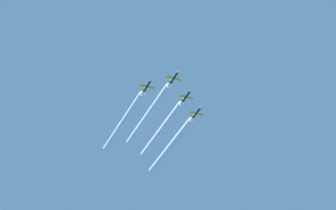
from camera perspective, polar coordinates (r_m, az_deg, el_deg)
name	(u,v)px	position (r m, az deg, el deg)	size (l,w,h in m)	color
jet_lead	(174,77)	(376.16, 0.46, 1.98)	(7.28, 10.61, 2.55)	navy
jet_left_wingman	(187,96)	(385.92, 1.34, 0.66)	(7.28, 10.61, 2.55)	navy
jet_right_wingman	(148,85)	(379.44, -1.45, 1.39)	(7.28, 10.61, 2.55)	navy
jet_outer_left	(197,112)	(396.16, 2.07, -0.51)	(7.28, 10.61, 2.55)	navy
smoke_trail_lead	(149,114)	(400.79, -1.38, -0.65)	(2.84, 55.95, 2.84)	white
smoke_trail_left_wingman	(162,129)	(409.60, -0.43, -1.72)	(2.84, 52.98, 2.84)	white
smoke_trail_right_wingman	(124,121)	(404.45, -3.15, -1.16)	(2.84, 55.47, 2.84)	white
smoke_trail_outer_left	(171,145)	(421.16, 0.22, -2.87)	(2.84, 55.99, 2.84)	white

